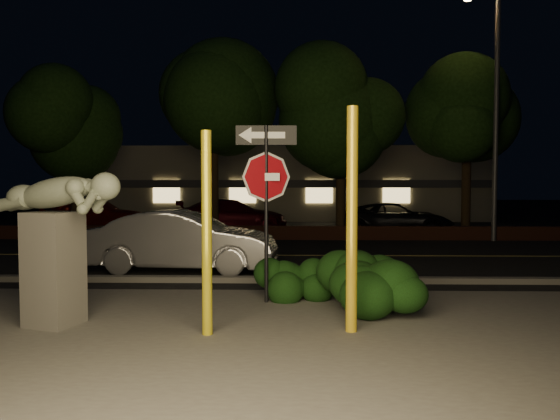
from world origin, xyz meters
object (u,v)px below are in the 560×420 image
(silver_sedan, at_px, (184,241))
(streetlight, at_px, (491,93))
(sculpture, at_px, (55,232))
(parked_car_darkred, at_px, (232,215))
(parked_car_dark, at_px, (395,219))
(signpost, at_px, (266,177))
(yellow_pole_right, at_px, (352,221))
(yellow_pole_left, at_px, (207,234))
(parked_car_red, at_px, (95,214))

(silver_sedan, bearing_deg, streetlight, -50.32)
(silver_sedan, bearing_deg, sculpture, 174.08)
(sculpture, xyz_separation_m, parked_car_darkred, (0.83, 15.22, -0.70))
(parked_car_dark, bearing_deg, streetlight, -126.98)
(signpost, bearing_deg, parked_car_dark, 68.29)
(streetlight, relative_size, parked_car_darkred, 1.87)
(parked_car_darkred, xyz_separation_m, parked_car_dark, (6.71, -1.04, -0.05))
(yellow_pole_right, distance_m, streetlight, 13.87)
(silver_sedan, bearing_deg, yellow_pole_left, -161.03)
(signpost, bearing_deg, parked_car_darkred, 97.13)
(yellow_pole_right, relative_size, streetlight, 0.36)
(yellow_pole_left, relative_size, sculpture, 1.25)
(signpost, distance_m, parked_car_red, 15.90)
(sculpture, height_order, silver_sedan, sculpture)
(streetlight, bearing_deg, silver_sedan, -142.04)
(signpost, bearing_deg, parked_car_red, 118.64)
(silver_sedan, relative_size, parked_car_darkred, 0.92)
(yellow_pole_right, distance_m, signpost, 2.30)
(yellow_pole_left, height_order, silver_sedan, yellow_pole_left)
(parked_car_darkred, bearing_deg, silver_sedan, 167.46)
(silver_sedan, bearing_deg, parked_car_darkred, 4.39)
(yellow_pole_right, xyz_separation_m, parked_car_darkred, (-3.44, 15.45, -0.89))
(yellow_pole_left, height_order, parked_car_red, yellow_pole_left)
(silver_sedan, bearing_deg, parked_car_red, 34.01)
(yellow_pole_right, xyz_separation_m, silver_sedan, (-3.40, 5.13, -0.86))
(signpost, bearing_deg, streetlight, 51.98)
(yellow_pole_left, bearing_deg, sculpture, 169.19)
(parked_car_red, distance_m, parked_car_dark, 12.63)
(yellow_pole_right, height_order, streetlight, streetlight)
(yellow_pole_left, distance_m, yellow_pole_right, 2.01)
(silver_sedan, distance_m, parked_car_dark, 11.43)
(parked_car_red, xyz_separation_m, parked_car_darkred, (5.88, 0.00, -0.06))
(silver_sedan, height_order, parked_car_darkred, silver_sedan)
(signpost, relative_size, streetlight, 0.35)
(yellow_pole_left, distance_m, parked_car_darkred, 15.74)
(yellow_pole_left, bearing_deg, yellow_pole_right, 5.85)
(signpost, relative_size, silver_sedan, 0.71)
(sculpture, height_order, parked_car_darkred, sculpture)
(streetlight, height_order, parked_car_dark, streetlight)
(yellow_pole_right, xyz_separation_m, signpost, (-1.28, 1.81, 0.61))
(sculpture, xyz_separation_m, parked_car_red, (-5.05, 15.21, -0.64))
(sculpture, distance_m, parked_car_dark, 16.08)
(parked_car_red, bearing_deg, yellow_pole_right, -153.36)
(sculpture, xyz_separation_m, streetlight, (10.37, 11.68, 3.84))
(parked_car_darkred, bearing_deg, sculpture, 164.11)
(streetlight, distance_m, parked_car_red, 16.44)
(sculpture, bearing_deg, signpost, 44.68)
(signpost, xyz_separation_m, silver_sedan, (-2.12, 3.32, -1.47))
(yellow_pole_left, distance_m, silver_sedan, 5.56)
(sculpture, distance_m, parked_car_red, 16.04)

